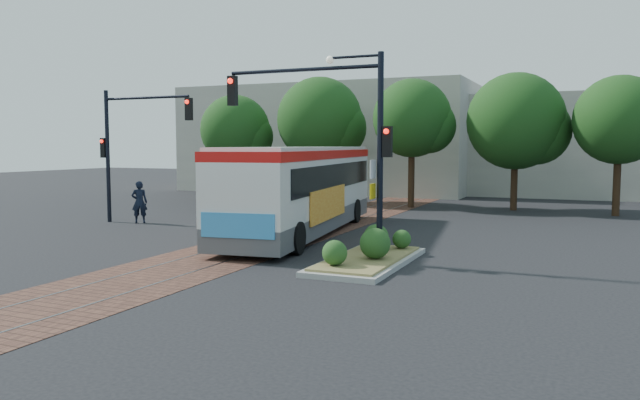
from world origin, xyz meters
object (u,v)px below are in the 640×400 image
Objects in this scene: officer at (139,202)px; city_bus at (302,186)px; traffic_island at (369,253)px; parked_car at (240,202)px; signal_pole_main at (341,124)px; signal_pole_left at (127,138)px.

city_bus is at bearing 145.41° from officer.
parked_car reaches higher than traffic_island.
signal_pole_main is (3.56, -4.86, 2.23)m from city_bus.
city_bus reaches higher than traffic_island.
signal_pole_left is at bearing 159.64° from traffic_island.
traffic_island is at bearing -55.41° from city_bus.
signal_pole_main is (-0.96, 0.09, 3.83)m from traffic_island.
officer is at bearing 157.05° from signal_pole_main.
signal_pole_left is (-13.19, 4.89, 3.54)m from traffic_island.
signal_pole_main reaches higher than traffic_island.
parked_car is at bearing 135.64° from traffic_island.
parked_car is (2.57, 5.49, -3.29)m from signal_pole_left.
officer is (-12.72, 5.07, 0.63)m from traffic_island.
traffic_island is 14.86m from parked_car.
signal_pole_main is at bearing -136.17° from parked_car.
signal_pole_left is at bearing 158.55° from signal_pole_main.
city_bus is 3.34× the size of parked_car.
traffic_island is 3.95m from signal_pole_main.
city_bus is 8.25m from officer.
traffic_island is at bearing -5.36° from signal_pole_main.
signal_pole_left is at bearing -13.36° from officer.
officer is (-8.20, 0.12, -0.97)m from city_bus.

